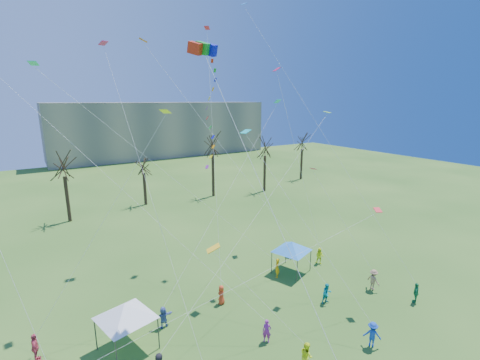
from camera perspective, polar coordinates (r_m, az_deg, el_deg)
distant_building at (r=99.45m, az=-13.09°, el=8.45°), size 60.00×14.00×15.00m
bare_tree_row at (r=50.22m, az=-15.56°, el=3.20°), size 70.54×8.78×11.18m
big_box_kite at (r=20.36m, az=-4.35°, el=10.88°), size 1.82×6.46×19.82m
canopy_tent_white at (r=23.60m, az=-19.02°, el=-20.40°), size 4.23×4.23×3.26m
canopy_tent_blue at (r=31.59m, az=8.83°, el=-11.12°), size 3.81×3.81×3.03m
festival_crowd at (r=25.09m, az=3.45°, el=-22.68°), size 26.29×11.53×1.86m
small_kites_aloft at (r=25.99m, az=-4.34°, el=9.72°), size 30.13×20.69×33.94m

